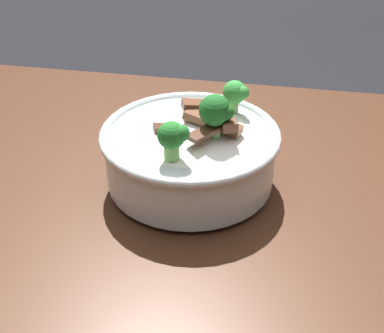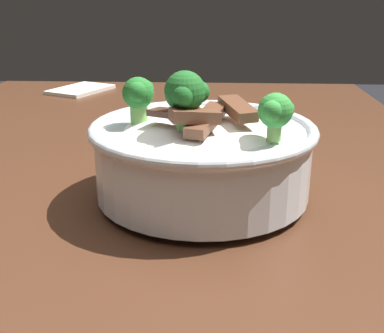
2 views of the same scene
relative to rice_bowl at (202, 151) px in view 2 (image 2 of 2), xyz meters
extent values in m
cube|color=#472819|center=(-0.03, -0.08, -0.07)|extent=(1.37, 0.87, 0.04)
cube|color=#472819|center=(-0.64, -0.44, -0.47)|extent=(0.07, 0.07, 0.74)
cube|color=#472819|center=(-0.64, 0.28, -0.47)|extent=(0.07, 0.07, 0.74)
cylinder|color=silver|center=(0.00, 0.00, -0.05)|extent=(0.11, 0.11, 0.01)
cylinder|color=silver|center=(0.00, 0.00, -0.01)|extent=(0.23, 0.23, 0.07)
torus|color=silver|center=(0.00, 0.00, 0.02)|extent=(0.24, 0.24, 0.01)
ellipsoid|color=white|center=(0.00, 0.00, 0.01)|extent=(0.21, 0.21, 0.05)
cube|color=#4C2B1E|center=(-0.02, -0.01, 0.03)|extent=(0.06, 0.04, 0.02)
cube|color=brown|center=(0.05, -0.01, 0.05)|extent=(0.03, 0.05, 0.02)
cube|color=brown|center=(0.01, 0.04, 0.05)|extent=(0.06, 0.04, 0.02)
cube|color=brown|center=(0.03, 0.00, 0.04)|extent=(0.08, 0.04, 0.02)
cube|color=#4C2B1E|center=(0.03, -0.03, 0.05)|extent=(0.05, 0.06, 0.01)
cylinder|color=#7AB256|center=(0.05, 0.07, 0.04)|extent=(0.01, 0.01, 0.02)
sphere|color=green|center=(0.05, 0.07, 0.06)|extent=(0.03, 0.03, 0.03)
sphere|color=green|center=(0.06, 0.06, 0.06)|extent=(0.02, 0.02, 0.02)
sphere|color=green|center=(0.05, 0.08, 0.06)|extent=(0.02, 0.02, 0.02)
cylinder|color=#6BA84C|center=(-0.01, -0.07, 0.04)|extent=(0.02, 0.02, 0.02)
sphere|color=#237028|center=(-0.01, -0.07, 0.06)|extent=(0.03, 0.03, 0.03)
sphere|color=#237028|center=(0.00, -0.07, 0.06)|extent=(0.02, 0.02, 0.02)
sphere|color=#237028|center=(-0.01, -0.06, 0.06)|extent=(0.02, 0.02, 0.02)
cylinder|color=#5B9947|center=(0.03, -0.02, 0.04)|extent=(0.02, 0.02, 0.03)
sphere|color=#1E6023|center=(0.03, -0.02, 0.07)|extent=(0.04, 0.04, 0.04)
sphere|color=#1E6023|center=(0.05, -0.02, 0.07)|extent=(0.02, 0.02, 0.02)
sphere|color=#1E6023|center=(0.02, 0.00, 0.07)|extent=(0.02, 0.02, 0.02)
cube|color=silver|center=(-0.59, -0.30, -0.05)|extent=(0.17, 0.14, 0.01)
camera|label=1|loc=(0.11, -0.56, 0.35)|focal=46.34mm
camera|label=2|loc=(0.50, 0.01, 0.16)|focal=45.50mm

